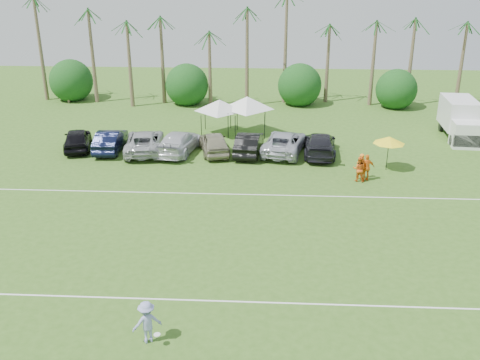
{
  "coord_description": "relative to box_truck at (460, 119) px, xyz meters",
  "views": [
    {
      "loc": [
        2.69,
        -18.05,
        13.99
      ],
      "look_at": [
        1.05,
        12.57,
        1.6
      ],
      "focal_mm": 40.0,
      "sensor_mm": 36.0,
      "label": 1
    }
  ],
  "objects": [
    {
      "name": "parked_car_0",
      "position": [
        -31.88,
        -4.66,
        -0.9
      ],
      "size": [
        3.27,
        5.41,
        1.72
      ],
      "primitive_type": "imported",
      "rotation": [
        0.0,
        0.0,
        3.4
      ],
      "color": "black",
      "rests_on": "ground"
    },
    {
      "name": "palm_tree_8",
      "position": [
        -6.17,
        10.78,
        5.72
      ],
      "size": [
        2.4,
        2.4,
        8.9
      ],
      "color": "brown",
      "rests_on": "ground"
    },
    {
      "name": "parked_car_7",
      "position": [
        -12.33,
        -4.96,
        -0.9
      ],
      "size": [
        2.9,
        6.11,
        1.72
      ],
      "primitive_type": "imported",
      "rotation": [
        0.0,
        0.0,
        3.06
      ],
      "color": "black",
      "rests_on": "ground"
    },
    {
      "name": "palm_tree_1",
      "position": [
        -36.17,
        10.78,
        6.6
      ],
      "size": [
        2.4,
        2.4,
        9.9
      ],
      "color": "brown",
      "rests_on": "ground"
    },
    {
      "name": "palm_tree_5",
      "position": [
        -19.17,
        10.78,
        6.6
      ],
      "size": [
        2.4,
        2.4,
        9.9
      ],
      "color": "brown",
      "rests_on": "ground"
    },
    {
      "name": "bush_tree_0",
      "position": [
        -38.17,
        11.78,
        0.04
      ],
      "size": [
        4.0,
        4.0,
        4.0
      ],
      "color": "brown",
      "rests_on": "ground"
    },
    {
      "name": "parked_car_2",
      "position": [
        -26.29,
        -5.07,
        -0.9
      ],
      "size": [
        3.72,
        6.54,
        1.72
      ],
      "primitive_type": "imported",
      "rotation": [
        0.0,
        0.0,
        3.29
      ],
      "color": "#A6A7AA",
      "rests_on": "ground"
    },
    {
      "name": "palm_tree_0",
      "position": [
        -41.17,
        10.78,
        5.72
      ],
      "size": [
        2.4,
        2.4,
        8.9
      ],
      "color": "brown",
      "rests_on": "ground"
    },
    {
      "name": "parked_car_4",
      "position": [
        -20.71,
        -5.04,
        -0.9
      ],
      "size": [
        3.2,
        5.4,
        1.72
      ],
      "primitive_type": "imported",
      "rotation": [
        0.0,
        0.0,
        3.39
      ],
      "color": "gray",
      "rests_on": "ground"
    },
    {
      "name": "palm_tree_4",
      "position": [
        -23.17,
        10.78,
        5.72
      ],
      "size": [
        2.4,
        2.4,
        8.9
      ],
      "color": "brown",
      "rests_on": "ground"
    },
    {
      "name": "parked_car_5",
      "position": [
        -17.92,
        -5.07,
        -0.9
      ],
      "size": [
        2.35,
        5.39,
        1.72
      ],
      "primitive_type": "imported",
      "rotation": [
        0.0,
        0.0,
        3.04
      ],
      "color": "black",
      "rests_on": "ground"
    },
    {
      "name": "sideline_player_a",
      "position": [
        -9.93,
        -9.97,
        -0.83
      ],
      "size": [
        0.8,
        0.68,
        1.86
      ],
      "primitive_type": "imported",
      "rotation": [
        0.0,
        0.0,
        3.56
      ],
      "color": "orange",
      "rests_on": "ground"
    },
    {
      "name": "market_umbrella",
      "position": [
        -7.73,
        -8.12,
        0.53
      ],
      "size": [
        2.29,
        2.29,
        2.54
      ],
      "color": "black",
      "rests_on": "ground"
    },
    {
      "name": "bush_tree_2",
      "position": [
        -13.17,
        11.78,
        0.04
      ],
      "size": [
        4.0,
        4.0,
        4.0
      ],
      "color": "brown",
      "rests_on": "ground"
    },
    {
      "name": "box_truck",
      "position": [
        0.0,
        0.0,
        0.0
      ],
      "size": [
        2.86,
        6.53,
        3.29
      ],
      "rotation": [
        0.0,
        0.0,
        -0.07
      ],
      "color": "white",
      "rests_on": "ground"
    },
    {
      "name": "palm_tree_10",
      "position": [
        3.83,
        10.78,
        7.46
      ],
      "size": [
        2.4,
        2.4,
        10.9
      ],
      "color": "brown",
      "rests_on": "ground"
    },
    {
      "name": "parked_car_1",
      "position": [
        -29.09,
        -4.89,
        -0.9
      ],
      "size": [
        2.05,
        5.3,
        1.72
      ],
      "primitive_type": "imported",
      "rotation": [
        0.0,
        0.0,
        3.19
      ],
      "color": "black",
      "rests_on": "ground"
    },
    {
      "name": "palm_tree_2",
      "position": [
        -31.17,
        10.78,
        7.46
      ],
      "size": [
        2.4,
        2.4,
        10.9
      ],
      "color": "brown",
      "rests_on": "ground"
    },
    {
      "name": "bush_tree_1",
      "position": [
        -25.17,
        11.78,
        0.04
      ],
      "size": [
        4.0,
        4.0,
        4.0
      ],
      "color": "brown",
      "rests_on": "ground"
    },
    {
      "name": "palm_tree_7",
      "position": [
        -11.17,
        10.78,
        8.31
      ],
      "size": [
        2.4,
        2.4,
        11.9
      ],
      "color": "brown",
      "rests_on": "ground"
    },
    {
      "name": "palm_tree_6",
      "position": [
        -15.17,
        10.78,
        7.46
      ],
      "size": [
        2.4,
        2.4,
        10.9
      ],
      "color": "brown",
      "rests_on": "ground"
    },
    {
      "name": "palm_tree_9",
      "position": [
        -1.17,
        10.78,
        6.6
      ],
      "size": [
        2.4,
        2.4,
        9.9
      ],
      "color": "brown",
      "rests_on": "ground"
    },
    {
      "name": "parked_car_6",
      "position": [
        -15.12,
        -4.68,
        -0.9
      ],
      "size": [
        4.09,
        6.66,
        1.72
      ],
      "primitive_type": "imported",
      "rotation": [
        0.0,
        0.0,
        2.93
      ],
      "color": "#AEB0BB",
      "rests_on": "ground"
    },
    {
      "name": "field_lines",
      "position": [
        -19.17,
        -19.22,
        -1.75
      ],
      "size": [
        80.0,
        12.1,
        0.01
      ],
      "color": "white",
      "rests_on": "ground"
    },
    {
      "name": "sideline_player_c",
      "position": [
        -9.57,
        -10.27,
        -0.81
      ],
      "size": [
        1.17,
        0.66,
        1.89
      ],
      "primitive_type": "imported",
      "rotation": [
        0.0,
        0.0,
        3.33
      ],
      "color": "orange",
      "rests_on": "ground"
    },
    {
      "name": "palm_tree_3",
      "position": [
        -27.17,
        10.78,
        8.31
      ],
      "size": [
        2.4,
        2.4,
        11.9
      ],
      "color": "brown",
      "rests_on": "ground"
    },
    {
      "name": "frisbee_player",
      "position": [
        -21.08,
        -28.09,
        -0.85
      ],
      "size": [
        1.36,
        1.14,
        1.82
      ],
      "rotation": [
        0.0,
        0.0,
        3.61
      ],
      "color": "#9098CC",
      "rests_on": "ground"
    },
    {
      "name": "canopy_tent_right",
      "position": [
        -18.3,
        0.44,
        1.58
      ],
      "size": [
        4.8,
        4.8,
        3.89
      ],
      "color": "black",
      "rests_on": "ground"
    },
    {
      "name": "canopy_tent_left",
      "position": [
        -20.71,
        0.09,
        1.36
      ],
      "size": [
        4.49,
        4.49,
        3.64
      ],
      "color": "black",
      "rests_on": "ground"
    },
    {
      "name": "ground",
      "position": [
        -19.17,
        -27.22,
        -1.76
      ],
      "size": [
        120.0,
        120.0,
        0.0
      ],
      "primitive_type": "plane",
      "color": "#365E1C",
      "rests_on": "ground"
    },
    {
      "name": "parked_car_3",
      "position": [
        -23.5,
        -5.07,
        -0.9
      ],
      "size": [
        3.39,
        6.26,
        1.72
      ],
      "primitive_type": "imported",
      "rotation": [
        0.0,
        0.0,
        2.97
      ],
      "color": "silver",
      "rests_on": "ground"
    },
    {
      "name": "bush_tree_3",
      "position": [
        -3.17,
        11.78,
        0.04
      ],
      "size": [
        4.0,
        4.0,
        4.0
      ],
      "color": "brown",
      "rests_on": "ground"
    },
    {
      "name": "sideline_player_b",
      "position": [
        -10.11,
        -10.45,
        -0.86
      ],
      "size": [
        1.01,
        0.88,
        1.79
      ],
      "primitive_type": "imported",
      "rotation": [
        0.0,
        0.0,
        2.88
      ],
      "color": "#DB5C18",
      "rests_on": "ground"
    }
  ]
}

